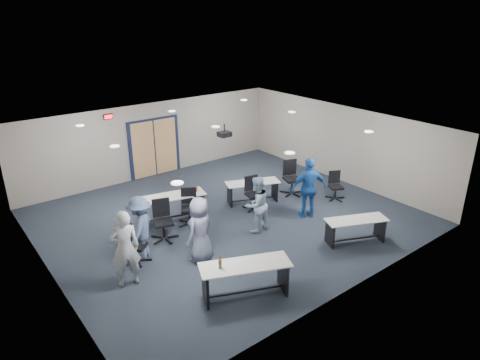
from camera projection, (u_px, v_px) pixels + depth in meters
floor at (227, 217)px, 12.75m from camera, size 10.00×10.00×0.00m
back_wall at (154, 140)px, 15.53m from camera, size 10.00×0.04×2.70m
front_wall at (354, 236)px, 8.95m from camera, size 10.00×0.04×2.70m
left_wall at (43, 226)px, 9.39m from camera, size 0.04×9.00×2.70m
right_wall at (341, 144)px, 15.09m from camera, size 0.04×9.00×2.70m
ceiling at (226, 129)px, 11.74m from camera, size 10.00×9.00×0.04m
double_door at (155, 148)px, 15.62m from camera, size 2.00×0.07×2.20m
exit_sign at (108, 117)px, 14.17m from camera, size 0.32×0.07×0.18m
ceiling_projector at (224, 134)px, 12.38m from camera, size 0.35×0.32×0.37m
ceiling_can_lights at (221, 129)px, 11.93m from camera, size 6.24×5.74×0.02m
table_front_left at (245, 274)px, 9.08m from camera, size 2.03×1.36×1.08m
table_front_right at (356, 226)px, 11.25m from camera, size 1.72×1.17×0.66m
table_back_left at (173, 203)px, 12.40m from camera, size 2.01×1.05×0.91m
table_back_right at (253, 188)px, 13.59m from camera, size 1.78×1.16×0.69m
chair_back_a at (163, 221)px, 11.33m from camera, size 0.87×0.87×1.10m
chair_back_b at (189, 207)px, 12.16m from camera, size 0.90×0.90×1.05m
chair_back_c at (254, 193)px, 13.10m from camera, size 0.77×0.77×1.03m
chair_back_d at (292, 178)px, 14.15m from camera, size 0.92×0.92×1.14m
chair_loose_left at (137, 245)px, 10.35m from camera, size 0.83×0.83×0.94m
chair_loose_right at (336, 186)px, 13.79m from camera, size 0.78×0.78×0.92m
person_gray at (125, 249)px, 9.32m from camera, size 0.74×0.56×1.83m
person_plaid at (200, 230)px, 10.30m from camera, size 0.95×0.78×1.67m
person_lightblue at (257, 205)px, 11.68m from camera, size 0.81×0.65×1.61m
person_navy at (309, 188)px, 12.47m from camera, size 1.16×0.87×1.83m
person_back at (140, 228)px, 10.39m from camera, size 1.19×1.17×1.64m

